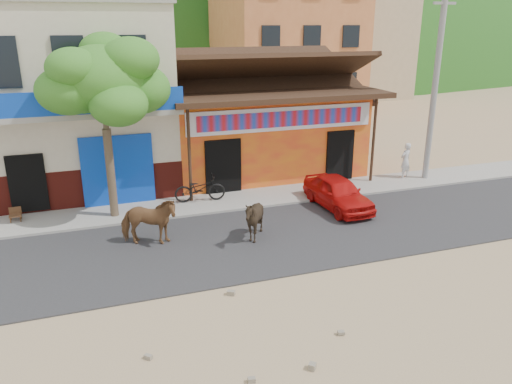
% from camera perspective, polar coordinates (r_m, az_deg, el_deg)
% --- Properties ---
extents(ground, '(120.00, 120.00, 0.00)m').
position_cam_1_polar(ground, '(13.63, 5.90, -9.28)').
color(ground, '#9E825B').
rests_on(ground, ground).
extents(road, '(60.00, 5.00, 0.04)m').
position_cam_1_polar(road, '(15.68, 2.09, -5.17)').
color(road, '#28282B').
rests_on(road, ground).
extents(sidewalk, '(60.00, 2.00, 0.12)m').
position_cam_1_polar(sidewalk, '(18.74, -1.74, -0.93)').
color(sidewalk, gray).
rests_on(sidewalk, ground).
extents(dance_club, '(8.00, 6.00, 3.60)m').
position_cam_1_polar(dance_club, '(22.53, 0.06, 7.08)').
color(dance_club, orange).
rests_on(dance_club, ground).
extents(cafe_building, '(7.00, 6.00, 7.00)m').
position_cam_1_polar(cafe_building, '(21.05, -19.93, 9.84)').
color(cafe_building, beige).
rests_on(cafe_building, ground).
extents(apartment_front, '(9.00, 9.00, 12.00)m').
position_cam_1_polar(apartment_front, '(37.63, 3.36, 18.24)').
color(apartment_front, '#CC723F').
rests_on(apartment_front, ground).
extents(apartment_rear, '(8.00, 8.00, 10.00)m').
position_cam_1_polar(apartment_rear, '(46.99, 11.10, 16.84)').
color(apartment_rear, tan).
rests_on(apartment_rear, ground).
extents(tree, '(3.00, 3.00, 6.00)m').
position_cam_1_polar(tree, '(16.98, -16.73, 6.92)').
color(tree, '#2D721E').
rests_on(tree, sidewalk).
extents(utility_pole, '(0.24, 0.24, 8.00)m').
position_cam_1_polar(utility_pole, '(21.64, 19.83, 11.73)').
color(utility_pole, gray).
rests_on(utility_pole, sidewalk).
extents(cow_tan, '(1.90, 1.29, 1.47)m').
position_cam_1_polar(cow_tan, '(15.20, -12.20, -3.32)').
color(cow_tan, brown).
rests_on(cow_tan, road).
extents(cow_dark, '(1.48, 1.39, 1.36)m').
position_cam_1_polar(cow_dark, '(15.18, -0.24, -3.11)').
color(cow_dark, black).
rests_on(cow_dark, road).
extents(red_car, '(1.53, 3.43, 1.15)m').
position_cam_1_polar(red_car, '(18.08, 9.34, -0.06)').
color(red_car, red).
rests_on(red_car, road).
extents(scooter, '(1.91, 0.81, 0.98)m').
position_cam_1_polar(scooter, '(18.41, -6.43, 0.40)').
color(scooter, black).
rests_on(scooter, sidewalk).
extents(pedestrian, '(0.64, 0.52, 1.50)m').
position_cam_1_polar(pedestrian, '(21.97, 16.71, 3.48)').
color(pedestrian, silver).
rests_on(pedestrian, sidewalk).
extents(cafe_chair_left, '(0.39, 0.39, 0.81)m').
position_cam_1_polar(cafe_chair_left, '(18.35, -25.90, -1.79)').
color(cafe_chair_left, '#522E1B').
rests_on(cafe_chair_left, sidewalk).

